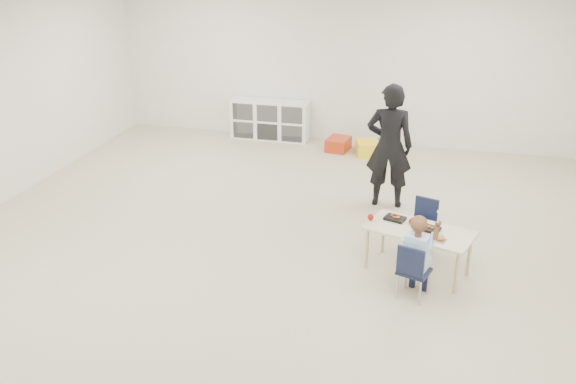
% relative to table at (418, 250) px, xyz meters
% --- Properties ---
extents(room, '(9.00, 9.02, 2.80)m').
position_rel_table_xyz_m(room, '(-1.66, -0.11, 1.14)').
color(room, beige).
rests_on(room, ground).
extents(table, '(1.24, 0.88, 0.51)m').
position_rel_table_xyz_m(table, '(0.00, 0.00, 0.00)').
color(table, beige).
rests_on(table, ground).
extents(chair_near, '(0.37, 0.36, 0.62)m').
position_rel_table_xyz_m(chair_near, '(-0.01, -0.52, 0.05)').
color(chair_near, black).
rests_on(chair_near, ground).
extents(chair_far, '(0.37, 0.36, 0.62)m').
position_rel_table_xyz_m(chair_far, '(0.01, 0.52, 0.05)').
color(chair_far, black).
rests_on(chair_far, ground).
extents(child, '(0.52, 0.52, 0.97)m').
position_rel_table_xyz_m(child, '(-0.01, -0.52, 0.22)').
color(child, '#B6D3F6').
rests_on(child, chair_near).
extents(lunch_tray_near, '(0.26, 0.22, 0.03)m').
position_rel_table_xyz_m(lunch_tray_near, '(0.10, 0.02, 0.27)').
color(lunch_tray_near, black).
rests_on(lunch_tray_near, table).
extents(lunch_tray_far, '(0.26, 0.22, 0.03)m').
position_rel_table_xyz_m(lunch_tray_far, '(-0.28, 0.18, 0.27)').
color(lunch_tray_far, black).
rests_on(lunch_tray_far, table).
extents(milk_carton, '(0.09, 0.09, 0.10)m').
position_rel_table_xyz_m(milk_carton, '(-0.03, -0.10, 0.30)').
color(milk_carton, white).
rests_on(milk_carton, table).
extents(bread_roll, '(0.09, 0.09, 0.07)m').
position_rel_table_xyz_m(bread_roll, '(0.22, -0.20, 0.29)').
color(bread_roll, '#AF7C48').
rests_on(bread_roll, table).
extents(apple_near, '(0.07, 0.07, 0.07)m').
position_rel_table_xyz_m(apple_near, '(-0.09, 0.11, 0.29)').
color(apple_near, maroon).
rests_on(apple_near, table).
extents(apple_far, '(0.07, 0.07, 0.07)m').
position_rel_table_xyz_m(apple_far, '(-0.54, 0.11, 0.29)').
color(apple_far, maroon).
rests_on(apple_far, table).
extents(cubby_shelf, '(1.40, 0.40, 0.70)m').
position_rel_table_xyz_m(cubby_shelf, '(-2.86, 4.17, 0.09)').
color(cubby_shelf, white).
rests_on(cubby_shelf, ground).
extents(adult, '(0.63, 0.43, 1.69)m').
position_rel_table_xyz_m(adult, '(-0.52, 1.74, 0.58)').
color(adult, black).
rests_on(adult, ground).
extents(bin_red, '(0.41, 0.50, 0.22)m').
position_rel_table_xyz_m(bin_red, '(-1.55, 3.83, -0.15)').
color(bin_red, '#B12E11').
rests_on(bin_red, ground).
extents(bin_yellow, '(0.46, 0.54, 0.23)m').
position_rel_table_xyz_m(bin_yellow, '(-1.03, 3.74, -0.15)').
color(bin_yellow, yellow).
rests_on(bin_yellow, ground).
extents(bin_blue, '(0.36, 0.44, 0.20)m').
position_rel_table_xyz_m(bin_blue, '(-0.84, 3.87, -0.16)').
color(bin_blue, blue).
rests_on(bin_blue, ground).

